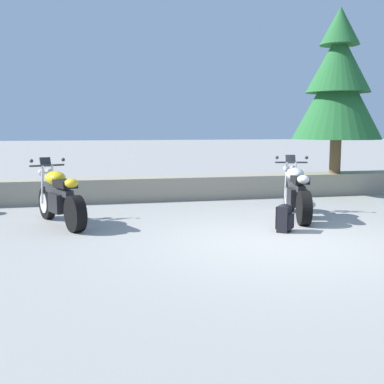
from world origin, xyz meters
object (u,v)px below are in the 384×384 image
object	(u,v)px
motorcycle_yellow_near_left	(60,198)
motorcycle_silver_centre	(296,193)
pine_tree_far_left	(338,84)
rider_backpack	(285,217)

from	to	relation	value
motorcycle_yellow_near_left	motorcycle_silver_centre	world-z (taller)	same
motorcycle_yellow_near_left	pine_tree_far_left	size ratio (longest dim) A/B	0.47
rider_backpack	pine_tree_far_left	distance (m)	5.74
rider_backpack	motorcycle_yellow_near_left	bearing A→B (deg)	158.48
rider_backpack	pine_tree_far_left	size ratio (longest dim) A/B	0.11
motorcycle_yellow_near_left	motorcycle_silver_centre	xyz separation A→B (m)	(4.44, -0.30, 0.00)
motorcycle_yellow_near_left	rider_backpack	world-z (taller)	motorcycle_yellow_near_left
motorcycle_yellow_near_left	rider_backpack	xyz separation A→B (m)	(3.70, -1.46, -0.24)
motorcycle_silver_centre	pine_tree_far_left	xyz separation A→B (m)	(2.42, 2.87, 2.35)
motorcycle_silver_centre	rider_backpack	size ratio (longest dim) A/B	4.33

